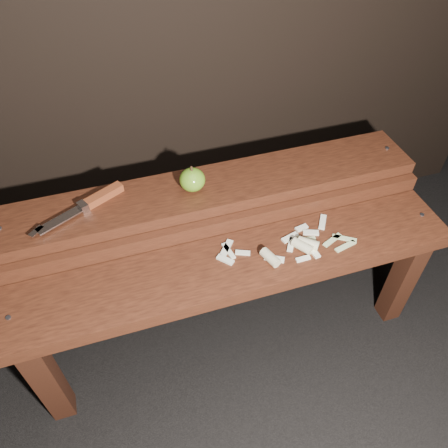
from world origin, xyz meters
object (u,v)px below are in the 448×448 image
object	(u,v)px
bench_front_tier	(238,280)
bench_rear_tier	(213,208)
knife	(93,201)
apple	(192,180)

from	to	relation	value
bench_front_tier	bench_rear_tier	distance (m)	0.23
bench_rear_tier	bench_front_tier	bearing A→B (deg)	-90.00
bench_rear_tier	knife	world-z (taller)	knife
knife	apple	bearing A→B (deg)	-3.94
bench_front_tier	bench_rear_tier	size ratio (longest dim) A/B	1.00
bench_front_tier	bench_rear_tier	xyz separation A→B (m)	(0.00, 0.23, 0.06)
bench_front_tier	bench_rear_tier	bearing A→B (deg)	90.00
bench_rear_tier	apple	xyz separation A→B (m)	(-0.06, 0.00, 0.12)
bench_front_tier	apple	distance (m)	0.30
bench_rear_tier	knife	size ratio (longest dim) A/B	4.78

